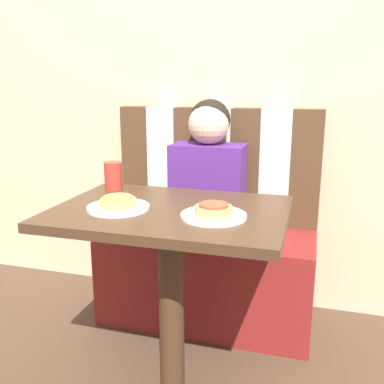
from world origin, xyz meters
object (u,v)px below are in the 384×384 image
at_px(person, 208,167).
at_px(pizza_left, 118,201).
at_px(plate_right, 214,216).
at_px(plate_left, 118,207).
at_px(pizza_right, 214,209).
at_px(drinking_cup, 113,176).

relative_size(person, pizza_left, 5.03).
relative_size(plate_right, pizza_left, 1.75).
height_order(plate_left, pizza_right, pizza_right).
relative_size(plate_left, pizza_right, 1.75).
relative_size(plate_left, drinking_cup, 1.92).
xyz_separation_m(person, pizza_left, (-0.18, -0.64, -0.02)).
bearing_deg(person, plate_left, -105.60).
bearing_deg(drinking_cup, plate_right, -28.35).
bearing_deg(drinking_cup, person, 47.48).
bearing_deg(drinking_cup, plate_left, -60.76).
bearing_deg(drinking_cup, pizza_right, -28.35).
height_order(pizza_left, pizza_right, same).
bearing_deg(plate_right, plate_left, 180.00).
height_order(pizza_right, drinking_cup, drinking_cup).
xyz_separation_m(pizza_left, drinking_cup, (-0.16, 0.28, 0.03)).
bearing_deg(person, pizza_right, -74.40).
xyz_separation_m(plate_right, drinking_cup, (-0.52, 0.28, 0.05)).
height_order(person, pizza_right, person).
xyz_separation_m(plate_left, pizza_left, (0.00, 0.00, 0.02)).
bearing_deg(plate_left, drinking_cup, 119.24).
relative_size(pizza_left, pizza_right, 1.00).
distance_m(plate_right, pizza_left, 0.36).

